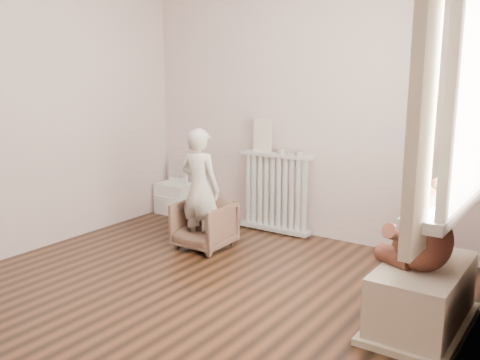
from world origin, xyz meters
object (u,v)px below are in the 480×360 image
Objects in this scene: armchair at (204,225)px; teddy_bear at (424,228)px; radiator at (276,194)px; toy_bench at (422,297)px; child at (200,189)px; toy_vanity at (175,189)px; plush_cat at (464,170)px.

teddy_bear reaches higher than armchair.
radiator is 0.85m from armchair.
armchair reaches higher than toy_bench.
child is (0.00, -0.05, 0.35)m from armchair.
radiator is 1.68× the size of armchair.
radiator is 0.91× the size of toy_bench.
teddy_bear reaches higher than toy_bench.
radiator is 1.27× the size of toy_vanity.
plush_cat is (0.14, 0.28, 0.33)m from teddy_bear.
radiator is 3.04× the size of plush_cat.
toy_bench is 0.48m from teddy_bear.
teddy_bear is at bearing 167.35° from child.
radiator reaches higher than armchair.
plush_cat reaches higher than toy_vanity.
radiator reaches higher than toy_vanity.
toy_vanity is 1.10× the size of teddy_bear.
plush_cat is (0.14, 0.21, 0.80)m from toy_bench.
teddy_bear is (1.78, -1.26, 0.28)m from radiator.
toy_bench is at bearing -33.66° from radiator.
toy_vanity is 1.31m from child.
toy_bench is (3.07, -1.16, -0.08)m from toy_vanity.
child is at bearing -90.91° from armchair.
plush_cat reaches higher than child.
toy_vanity reaches higher than armchair.
armchair is 0.35m from child.
toy_vanity is at bearing 179.08° from teddy_bear.
teddy_bear is 2.18× the size of plush_cat.
armchair is 0.54× the size of toy_bench.
teddy_bear is at bearing -35.28° from radiator.
armchair is at bearing -110.56° from radiator.
teddy_bear is at bearing -13.97° from armchair.
radiator is at bearing 146.34° from toy_bench.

